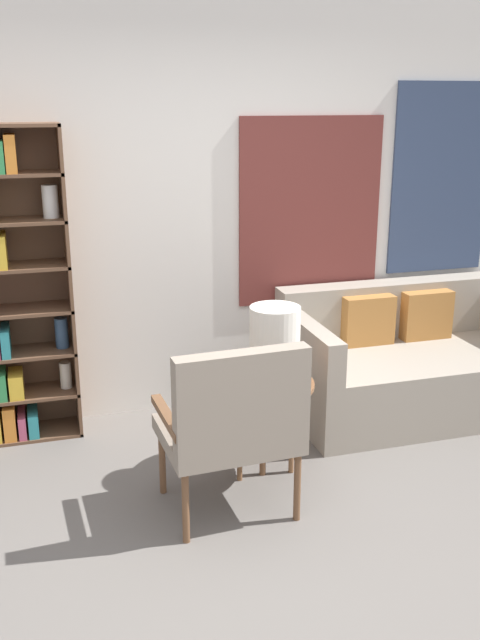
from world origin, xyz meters
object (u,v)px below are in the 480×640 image
(armchair, at_px, (234,419))
(couch, at_px, (406,365))
(side_table, at_px, (261,390))
(table_lamp, at_px, (275,336))

(armchair, height_order, couch, armchair)
(side_table, height_order, table_lamp, table_lamp)
(armchair, height_order, side_table, armchair)
(side_table, bearing_deg, couch, 23.91)
(side_table, xyz_separation_m, table_lamp, (0.07, -0.02, 0.32))
(armchair, xyz_separation_m, table_lamp, (0.35, 0.42, 0.26))
(armchair, distance_m, side_table, 0.52)
(couch, xyz_separation_m, side_table, (-1.22, -0.54, 0.18))
(couch, height_order, side_table, couch)
(armchair, relative_size, side_table, 1.59)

